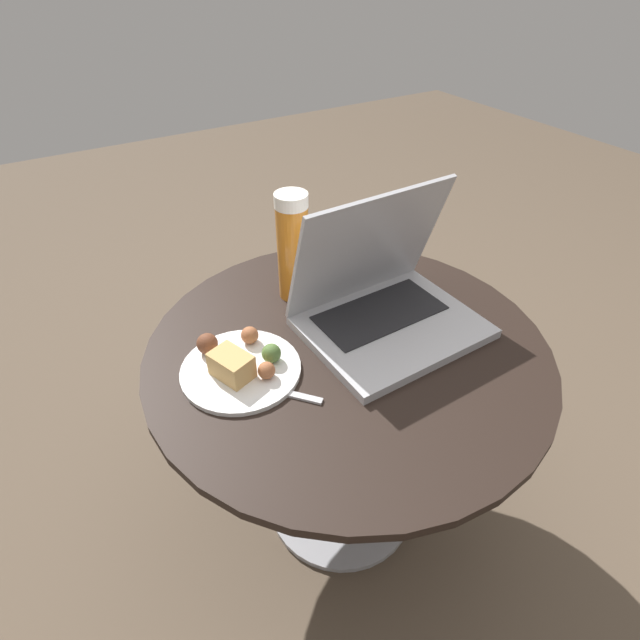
% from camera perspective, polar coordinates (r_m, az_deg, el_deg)
% --- Properties ---
extents(ground_plane, '(6.00, 6.00, 0.00)m').
position_cam_1_polar(ground_plane, '(1.33, 2.37, -20.08)').
color(ground_plane, brown).
extents(table, '(0.75, 0.75, 0.52)m').
position_cam_1_polar(table, '(1.01, 2.97, -7.66)').
color(table, '#9E9EA3').
rests_on(table, ground_plane).
extents(laptop, '(0.33, 0.26, 0.26)m').
position_cam_1_polar(laptop, '(0.95, 7.29, 2.22)').
color(laptop, '#B2B2B7').
rests_on(laptop, table).
extents(beer_glass, '(0.06, 0.06, 0.23)m').
position_cam_1_polar(beer_glass, '(1.00, -3.12, 8.31)').
color(beer_glass, '#C6701E').
rests_on(beer_glass, table).
extents(snack_plate, '(0.21, 0.21, 0.05)m').
position_cam_1_polar(snack_plate, '(0.88, -9.19, -4.97)').
color(snack_plate, white).
rests_on(snack_plate, table).
extents(fork, '(0.14, 0.16, 0.00)m').
position_cam_1_polar(fork, '(0.85, -7.07, -7.55)').
color(fork, silver).
rests_on(fork, table).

